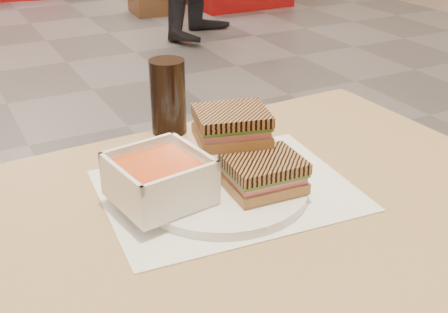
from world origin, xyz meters
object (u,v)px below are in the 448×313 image
main_table (172,305)px  soup_bowl (160,180)px  cola_glass (168,97)px  plate (222,188)px  panini_lower (264,173)px

main_table → soup_bowl: 0.18m
soup_bowl → cola_glass: cola_glass is taller
plate → cola_glass: (0.02, 0.26, 0.06)m
panini_lower → cola_glass: cola_glass is taller
plate → soup_bowl: bearing=177.5°
plate → cola_glass: size_ratio=1.87×
main_table → plate: (0.12, 0.08, 0.12)m
panini_lower → cola_glass: size_ratio=0.82×
cola_glass → soup_bowl: bearing=-115.7°
plate → main_table: bearing=-148.1°
main_table → panini_lower: bearing=12.0°
main_table → plate: size_ratio=4.63×
soup_bowl → cola_glass: bearing=64.3°
main_table → plate: plate is taller
panini_lower → main_table: bearing=-168.0°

